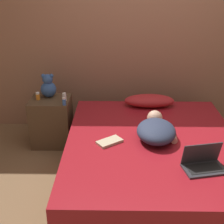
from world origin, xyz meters
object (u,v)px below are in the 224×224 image
(bottle_blue, at_px, (64,101))
(book, at_px, (110,142))
(laptop, at_px, (203,163))
(bottle_white, at_px, (64,97))
(person_lying, at_px, (156,130))
(pillow, at_px, (149,101))
(teddy_bear, at_px, (48,87))
(bottle_orange, at_px, (38,96))

(bottle_blue, distance_m, book, 0.84)
(laptop, xyz_separation_m, bottle_white, (-1.32, 1.18, 0.11))
(person_lying, bearing_deg, book, -162.50)
(bottle_white, bearing_deg, bottle_blue, -82.66)
(bottle_white, height_order, book, bottle_white)
(laptop, bearing_deg, pillow, 92.29)
(teddy_bear, bearing_deg, person_lying, -33.13)
(person_lying, relative_size, laptop, 1.71)
(person_lying, xyz_separation_m, book, (-0.45, -0.11, -0.07))
(bottle_white, xyz_separation_m, book, (0.54, -0.77, -0.15))
(person_lying, xyz_separation_m, teddy_bear, (-1.20, 0.78, 0.15))
(bottle_orange, bearing_deg, bottle_white, -5.06)
(teddy_bear, bearing_deg, bottle_orange, -138.21)
(teddy_bear, relative_size, bottle_blue, 3.10)
(teddy_bear, relative_size, bottle_white, 3.00)
(bottle_white, bearing_deg, bottle_orange, 174.94)
(pillow, bearing_deg, bottle_white, -173.18)
(laptop, bearing_deg, person_lying, 110.58)
(teddy_bear, distance_m, bottle_blue, 0.35)
(teddy_bear, bearing_deg, laptop, -40.41)
(pillow, distance_m, bottle_blue, 1.02)
(pillow, relative_size, person_lying, 0.93)
(pillow, xyz_separation_m, teddy_bear, (-1.21, 0.01, 0.17))
(book, bearing_deg, person_lying, 13.99)
(teddy_bear, distance_m, bottle_orange, 0.17)
(pillow, distance_m, book, 1.00)
(bottle_blue, bearing_deg, teddy_bear, 131.42)
(bottle_blue, height_order, bottle_white, bottle_white)
(teddy_bear, bearing_deg, pillow, -0.29)
(pillow, height_order, bottle_blue, bottle_blue)
(person_lying, height_order, bottle_orange, bottle_orange)
(laptop, bearing_deg, bottle_blue, 129.45)
(laptop, height_order, bottle_blue, laptop)
(bottle_white, bearing_deg, teddy_bear, 148.74)
(pillow, relative_size, teddy_bear, 2.10)
(pillow, bearing_deg, book, -117.13)
(pillow, bearing_deg, laptop, -75.93)
(pillow, height_order, person_lying, person_lying)
(bottle_blue, relative_size, book, 0.34)
(laptop, distance_m, book, 0.88)
(laptop, bearing_deg, bottle_orange, 131.90)
(pillow, distance_m, laptop, 1.34)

